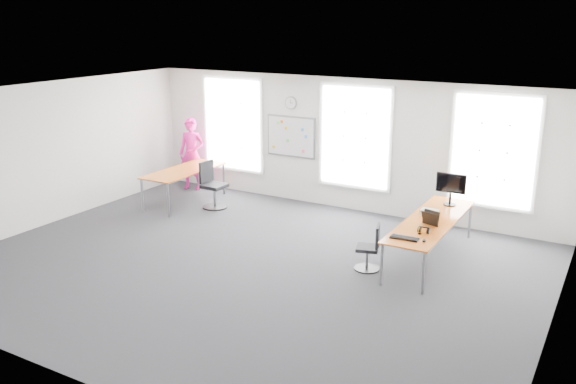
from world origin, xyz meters
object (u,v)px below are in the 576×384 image
Objects in this scene: headphones at (424,230)px; monitor at (451,186)px; keyboard at (404,238)px; desk_right at (431,222)px; chair_left at (212,187)px; desk_left at (184,172)px; chair_right at (370,250)px; person at (192,154)px.

monitor is (-0.04, 1.78, 0.33)m from headphones.
headphones is (0.18, 0.43, 0.04)m from keyboard.
chair_left is (-5.34, 0.58, -0.23)m from desk_right.
chair_right is at bearing -16.11° from desk_left.
desk_right is 2.87× the size of chair_left.
person is (-5.96, 2.60, 0.55)m from chair_right.
desk_left is at bearing 159.51° from keyboard.
person is at bearing 179.03° from headphones.
chair_right is 6.53m from person.
chair_left is at bearing -175.19° from monitor.
person is 7.19m from keyboard.
person is at bearing 175.23° from monitor.
monitor is at bearing 109.46° from headphones.
person reaches higher than chair_left.
desk_right is 6.91m from person.
desk_left is 0.83m from chair_left.
headphones is at bearing -101.93° from chair_left.
headphones is at bearing -88.53° from monitor.
person reaches higher than monitor.
headphones is (0.85, 0.26, 0.45)m from chair_right.
person reaches higher than keyboard.
monitor is at bearing -18.81° from person.
keyboard is (6.63, -2.78, -0.15)m from person.
headphones reaches higher than desk_right.
monitor reaches higher than keyboard.
person is 6.79m from monitor.
desk_left is 5.60m from chair_right.
desk_right is 3.74× the size of chair_right.
keyboard is at bearing -36.76° from person.
monitor is (0.14, 2.21, 0.37)m from keyboard.
chair_right is 4.18× the size of headphones.
keyboard is at bearing -94.85° from headphones.
chair_right is at bearing 160.53° from keyboard.
desk_right is at bearing 80.86° from keyboard.
chair_right is at bearing -37.58° from person.
monitor is at bearing 4.49° from desk_left.
keyboard is (5.24, -1.76, 0.29)m from chair_left.
desk_left is 6.27m from keyboard.
chair_left reaches higher than chair_right.
chair_left is 5.45× the size of headphones.
headphones reaches higher than keyboard.
chair_right is 0.45× the size of person.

